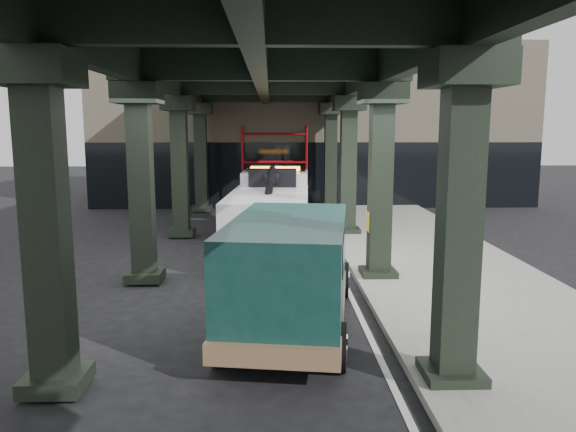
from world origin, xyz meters
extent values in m
plane|color=black|center=(0.00, 0.00, 0.00)|extent=(90.00, 90.00, 0.00)
cube|color=gray|center=(4.50, 2.00, 0.07)|extent=(5.00, 40.00, 0.15)
cube|color=silver|center=(1.70, 2.00, 0.01)|extent=(0.12, 38.00, 0.01)
cube|color=black|center=(2.60, -4.00, 2.50)|extent=(0.55, 0.55, 5.00)
cube|color=black|center=(2.60, -4.00, 4.75)|extent=(1.10, 1.10, 0.50)
cube|color=black|center=(2.60, -4.00, 0.18)|extent=(0.90, 0.90, 0.24)
cube|color=black|center=(2.60, 2.00, 2.50)|extent=(0.55, 0.55, 5.00)
cube|color=black|center=(2.60, 2.00, 4.75)|extent=(1.10, 1.10, 0.50)
cube|color=black|center=(2.60, 2.00, 0.18)|extent=(0.90, 0.90, 0.24)
cube|color=black|center=(2.60, 8.00, 2.50)|extent=(0.55, 0.55, 5.00)
cube|color=black|center=(2.60, 8.00, 4.75)|extent=(1.10, 1.10, 0.50)
cube|color=black|center=(2.60, 8.00, 0.18)|extent=(0.90, 0.90, 0.24)
cube|color=black|center=(2.60, 14.00, 2.50)|extent=(0.55, 0.55, 5.00)
cube|color=black|center=(2.60, 14.00, 4.75)|extent=(1.10, 1.10, 0.50)
cube|color=black|center=(2.60, 14.00, 0.18)|extent=(0.90, 0.90, 0.24)
cube|color=black|center=(-3.40, -4.00, 2.50)|extent=(0.55, 0.55, 5.00)
cube|color=black|center=(-3.40, -4.00, 4.75)|extent=(1.10, 1.10, 0.50)
cube|color=black|center=(-3.40, -4.00, 0.18)|extent=(0.90, 0.90, 0.24)
cube|color=black|center=(-3.40, 2.00, 2.50)|extent=(0.55, 0.55, 5.00)
cube|color=black|center=(-3.40, 2.00, 4.75)|extent=(1.10, 1.10, 0.50)
cube|color=black|center=(-3.40, 2.00, 0.18)|extent=(0.90, 0.90, 0.24)
cube|color=black|center=(-3.40, 8.00, 2.50)|extent=(0.55, 0.55, 5.00)
cube|color=black|center=(-3.40, 8.00, 4.75)|extent=(1.10, 1.10, 0.50)
cube|color=black|center=(-3.40, 8.00, 0.18)|extent=(0.90, 0.90, 0.24)
cube|color=black|center=(-3.40, 14.00, 2.50)|extent=(0.55, 0.55, 5.00)
cube|color=black|center=(-3.40, 14.00, 4.75)|extent=(1.10, 1.10, 0.50)
cube|color=black|center=(-3.40, 14.00, 0.18)|extent=(0.90, 0.90, 0.24)
cube|color=black|center=(2.60, 2.00, 5.55)|extent=(0.35, 32.00, 1.10)
cube|color=black|center=(-3.40, 2.00, 5.55)|extent=(0.35, 32.00, 1.10)
cube|color=black|center=(-0.40, 2.00, 5.55)|extent=(0.35, 32.00, 1.10)
cube|color=black|center=(-0.40, 2.00, 6.25)|extent=(7.40, 32.00, 0.30)
cube|color=#C6B793|center=(2.00, 20.00, 4.00)|extent=(22.00, 10.00, 8.00)
cylinder|color=#A90D13|center=(-1.50, 14.90, 2.00)|extent=(0.08, 0.08, 4.00)
cylinder|color=#A90D13|center=(-1.50, 14.10, 2.00)|extent=(0.08, 0.08, 4.00)
cylinder|color=#A90D13|center=(1.50, 14.90, 2.00)|extent=(0.08, 0.08, 4.00)
cylinder|color=#A90D13|center=(1.50, 14.10, 2.00)|extent=(0.08, 0.08, 4.00)
cylinder|color=#A90D13|center=(0.00, 14.90, 1.00)|extent=(3.00, 0.08, 0.08)
cylinder|color=#A90D13|center=(0.00, 14.90, 2.30)|extent=(3.00, 0.08, 0.08)
cylinder|color=#A90D13|center=(0.00, 14.90, 3.60)|extent=(3.00, 0.08, 0.08)
cube|color=black|center=(-0.17, 5.60, 0.68)|extent=(1.47, 7.32, 0.24)
cube|color=silver|center=(0.00, 8.06, 1.50)|extent=(2.43, 2.48, 1.75)
cube|color=silver|center=(0.07, 9.08, 1.02)|extent=(2.32, 0.83, 0.87)
cube|color=black|center=(0.02, 8.31, 1.99)|extent=(2.21, 1.40, 0.82)
cube|color=silver|center=(-0.24, 4.48, 1.31)|extent=(2.66, 5.00, 1.36)
cube|color=orange|center=(-0.01, 7.87, 2.47)|extent=(1.76, 0.39, 0.16)
cube|color=black|center=(-0.11, 6.42, 2.28)|extent=(1.59, 0.69, 0.58)
cylinder|color=black|center=(-0.23, 4.68, 2.04)|extent=(0.47, 3.40, 1.30)
cube|color=black|center=(-0.41, 2.02, 0.34)|extent=(0.38, 1.37, 0.17)
cube|color=black|center=(-0.46, 1.34, 0.29)|extent=(1.56, 0.35, 0.17)
cylinder|color=black|center=(-1.04, 8.43, 0.53)|extent=(0.41, 1.09, 1.07)
cylinder|color=silver|center=(-1.04, 8.43, 0.53)|extent=(0.42, 0.61, 0.59)
cylinder|color=black|center=(1.09, 8.28, 0.53)|extent=(0.41, 1.09, 1.07)
cylinder|color=silver|center=(1.09, 8.28, 0.53)|extent=(0.42, 0.61, 0.59)
cylinder|color=black|center=(-1.26, 5.23, 0.53)|extent=(0.41, 1.09, 1.07)
cylinder|color=silver|center=(-1.26, 5.23, 0.53)|extent=(0.42, 0.61, 0.59)
cylinder|color=black|center=(0.87, 5.09, 0.53)|extent=(0.41, 1.09, 1.07)
cylinder|color=silver|center=(0.87, 5.09, 0.53)|extent=(0.42, 0.61, 0.59)
cylinder|color=black|center=(-1.35, 3.98, 0.53)|extent=(0.41, 1.09, 1.07)
cylinder|color=silver|center=(-1.35, 3.98, 0.53)|extent=(0.42, 0.61, 0.59)
cylinder|color=black|center=(0.78, 3.83, 0.53)|extent=(0.41, 1.09, 1.07)
cylinder|color=silver|center=(0.78, 3.83, 0.53)|extent=(0.42, 0.61, 0.59)
cube|color=#0F3833|center=(0.55, 0.82, 0.92)|extent=(2.13, 1.35, 0.88)
cube|color=#0F3833|center=(0.16, -1.83, 1.31)|extent=(2.65, 4.63, 1.90)
cube|color=#966E4C|center=(0.22, -1.45, 0.54)|extent=(2.85, 5.69, 0.34)
cube|color=black|center=(0.49, 0.43, 1.70)|extent=(1.94, 0.69, 0.81)
cube|color=black|center=(0.21, -1.54, 1.80)|extent=(2.56, 3.76, 0.54)
cube|color=silver|center=(0.62, 1.33, 0.54)|extent=(1.94, 0.40, 0.29)
cylinder|color=black|center=(-0.42, 0.91, 0.41)|extent=(0.39, 0.85, 0.82)
cylinder|color=silver|center=(-0.42, 0.91, 0.41)|extent=(0.37, 0.49, 0.45)
cylinder|color=black|center=(1.51, 0.63, 0.41)|extent=(0.39, 0.85, 0.82)
cylinder|color=silver|center=(1.51, 0.63, 0.41)|extent=(0.37, 0.49, 0.45)
cylinder|color=black|center=(-1.01, -3.13, 0.41)|extent=(0.39, 0.85, 0.82)
cylinder|color=silver|center=(-1.01, -3.13, 0.41)|extent=(0.37, 0.49, 0.45)
cylinder|color=black|center=(0.91, -3.42, 0.41)|extent=(0.39, 0.85, 0.82)
cylinder|color=silver|center=(0.91, -3.42, 0.41)|extent=(0.37, 0.49, 0.45)
camera|label=1|loc=(-0.15, -12.04, 3.95)|focal=35.00mm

